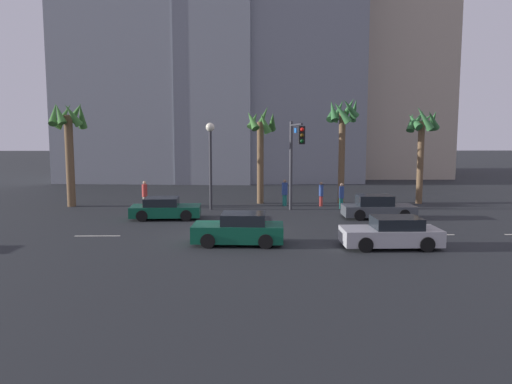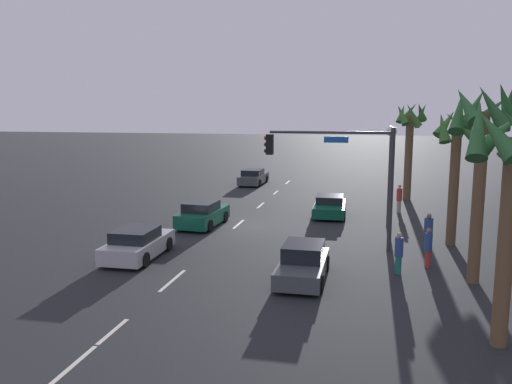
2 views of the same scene
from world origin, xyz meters
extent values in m
plane|color=#232628|center=(0.00, 0.00, 0.00)|extent=(220.00, 220.00, 0.00)
cube|color=silver|center=(-6.37, 0.00, 0.01)|extent=(2.18, 0.14, 0.01)
cube|color=silver|center=(-0.33, 0.00, 0.01)|extent=(2.31, 0.14, 0.01)
cube|color=silver|center=(9.69, 0.00, 0.01)|extent=(2.58, 0.14, 0.01)
cube|color=#474C51|center=(8.49, 4.80, 0.46)|extent=(4.11, 1.68, 0.61)
cube|color=black|center=(8.24, 4.80, 1.06)|extent=(1.97, 1.48, 0.59)
cylinder|color=black|center=(9.76, 5.59, 0.32)|extent=(0.64, 0.22, 0.64)
cylinder|color=black|center=(9.76, 4.01, 0.32)|extent=(0.64, 0.22, 0.64)
cylinder|color=black|center=(7.21, 5.58, 0.32)|extent=(0.64, 0.22, 0.64)
cylinder|color=black|center=(7.21, 4.00, 0.32)|extent=(0.64, 0.22, 0.64)
cube|color=#B7B7BC|center=(7.08, -2.62, 0.50)|extent=(4.21, 1.88, 0.69)
cube|color=black|center=(7.33, -2.61, 1.09)|extent=(2.03, 1.63, 0.49)
cylinder|color=black|center=(5.79, -3.50, 0.32)|extent=(0.64, 0.23, 0.64)
cylinder|color=black|center=(5.77, -1.77, 0.32)|extent=(0.64, 0.23, 0.64)
cylinder|color=black|center=(8.39, -3.46, 0.32)|extent=(0.64, 0.23, 0.64)
cylinder|color=black|center=(8.36, -1.74, 0.32)|extent=(0.64, 0.23, 0.64)
cube|color=#0F5138|center=(-3.84, 4.84, 0.46)|extent=(4.03, 2.00, 0.61)
cube|color=black|center=(-4.08, 4.83, 1.00)|extent=(1.97, 1.69, 0.47)
cylinder|color=black|center=(-2.65, 5.76, 0.32)|extent=(0.65, 0.25, 0.64)
cylinder|color=black|center=(-2.58, 4.02, 0.32)|extent=(0.65, 0.25, 0.64)
cylinder|color=black|center=(-5.10, 5.66, 0.32)|extent=(0.65, 0.25, 0.64)
cylinder|color=black|center=(-5.03, 3.92, 0.32)|extent=(0.65, 0.25, 0.64)
cube|color=#0F5138|center=(0.46, -1.85, 0.53)|extent=(4.12, 2.04, 0.75)
cube|color=black|center=(0.70, -1.86, 1.16)|extent=(2.02, 1.70, 0.50)
cylinder|color=black|center=(-0.84, -2.63, 0.32)|extent=(0.65, 0.26, 0.64)
cylinder|color=black|center=(-0.74, -0.92, 0.32)|extent=(0.65, 0.26, 0.64)
cylinder|color=black|center=(1.65, -2.77, 0.32)|extent=(0.65, 0.26, 0.64)
cylinder|color=black|center=(1.75, -1.06, 0.32)|extent=(0.65, 0.26, 0.64)
cylinder|color=#38383D|center=(3.66, 8.13, 2.82)|extent=(0.20, 0.20, 5.65)
cylinder|color=#38383D|center=(3.70, 5.35, 5.40)|extent=(0.20, 5.55, 0.12)
cube|color=black|center=(3.74, 2.58, 4.82)|extent=(0.32, 0.32, 0.95)
sphere|color=red|center=(3.74, 2.40, 5.12)|extent=(0.20, 0.20, 0.20)
sphere|color=#392605|center=(3.74, 2.40, 4.82)|extent=(0.20, 0.20, 0.20)
sphere|color=black|center=(3.74, 2.40, 4.52)|extent=(0.20, 0.20, 0.20)
cube|color=#1959B2|center=(3.69, 5.63, 5.08)|extent=(0.06, 1.10, 0.28)
cylinder|color=#2D2D33|center=(-1.48, 8.24, 2.50)|extent=(0.18, 0.18, 5.00)
sphere|color=#F2EACC|center=(-1.48, 8.24, 5.28)|extent=(0.56, 0.56, 0.56)
cylinder|color=#1E7266|center=(6.99, 8.39, 0.35)|extent=(0.35, 0.35, 0.71)
cylinder|color=#2D478C|center=(6.99, 8.39, 1.09)|extent=(0.46, 0.46, 0.77)
sphere|color=tan|center=(6.99, 8.39, 1.58)|extent=(0.21, 0.21, 0.21)
cylinder|color=#BF3833|center=(5.84, 9.61, 0.35)|extent=(0.24, 0.24, 0.69)
cylinder|color=#2D478C|center=(5.84, 9.61, 1.07)|extent=(0.32, 0.32, 0.75)
sphere|color=#8C664C|center=(5.84, 9.61, 1.55)|extent=(0.20, 0.20, 0.20)
cylinder|color=#B2A58C|center=(-5.89, 9.03, 0.37)|extent=(0.37, 0.37, 0.75)
cylinder|color=#BF3833|center=(-5.89, 9.03, 1.15)|extent=(0.49, 0.49, 0.82)
sphere|color=tan|center=(-5.89, 9.03, 1.67)|extent=(0.22, 0.22, 0.22)
cylinder|color=#1E7266|center=(3.40, 9.85, 0.38)|extent=(0.33, 0.33, 0.75)
cylinder|color=#2D478C|center=(3.40, 9.85, 1.16)|extent=(0.44, 0.44, 0.82)
sphere|color=#8C664C|center=(3.40, 9.85, 1.68)|extent=(0.22, 0.22, 0.22)
cylinder|color=brown|center=(12.89, 10.78, 2.85)|extent=(0.44, 0.44, 5.70)
cone|color=#2D6633|center=(13.65, 10.81, 5.79)|extent=(0.62, 1.44, 1.53)
cone|color=#2D6633|center=(13.23, 11.44, 5.73)|extent=(1.58, 1.19, 1.39)
cone|color=#2D6633|center=(12.86, 11.46, 5.84)|extent=(1.15, 0.61, 1.47)
cone|color=#2D6633|center=(12.28, 11.12, 5.67)|extent=(1.07, 1.32, 1.48)
cone|color=#2D6633|center=(12.25, 10.51, 5.73)|extent=(1.08, 1.53, 1.32)
cone|color=#2D6633|center=(12.74, 9.92, 5.91)|extent=(1.45, 0.78, 1.78)
cone|color=#2D6633|center=(13.42, 10.24, 5.80)|extent=(1.43, 1.41, 1.49)
cylinder|color=brown|center=(1.78, 11.07, 2.84)|extent=(0.46, 0.46, 5.68)
cone|color=#38702D|center=(2.61, 11.08, 5.72)|extent=(0.58, 1.64, 1.48)
cone|color=#38702D|center=(1.95, 11.97, 5.91)|extent=(1.34, 0.79, 1.91)
cone|color=#38702D|center=(1.32, 11.46, 5.79)|extent=(1.17, 1.23, 1.31)
cone|color=#38702D|center=(1.19, 10.64, 5.78)|extent=(1.24, 1.42, 1.49)
cone|color=#38702D|center=(2.04, 10.41, 5.59)|extent=(1.21, 0.92, 1.53)
cylinder|color=brown|center=(7.46, 11.08, 3.18)|extent=(0.44, 0.44, 6.35)
cone|color=#2D6633|center=(8.28, 11.16, 6.49)|extent=(0.70, 1.43, 1.70)
cone|color=#2D6633|center=(7.98, 11.64, 6.64)|extent=(1.32, 1.29, 1.60)
cone|color=#2D6633|center=(7.32, 11.88, 6.47)|extent=(1.25, 0.75, 1.71)
cone|color=#2D6633|center=(6.79, 11.37, 6.31)|extent=(1.09, 1.54, 1.40)
cone|color=#2D6633|center=(6.76, 10.85, 6.45)|extent=(0.89, 1.27, 1.57)
cone|color=#2D6633|center=(7.23, 10.27, 6.31)|extent=(1.54, 0.93, 1.69)
cone|color=#2D6633|center=(7.82, 10.41, 6.59)|extent=(1.55, 1.19, 1.48)
cylinder|color=brown|center=(-10.97, 9.83, 3.05)|extent=(0.55, 0.55, 6.09)
cone|color=#38702D|center=(-10.11, 9.94, 6.05)|extent=(0.72, 1.39, 1.79)
cone|color=#38702D|center=(-10.65, 10.49, 6.30)|extent=(1.48, 1.11, 1.49)
cone|color=#38702D|center=(-11.51, 10.58, 6.05)|extent=(1.49, 1.29, 1.87)
cone|color=#38702D|center=(-11.83, 9.74, 6.19)|extent=(0.71, 1.53, 1.72)
cone|color=#38702D|center=(-11.31, 9.26, 6.15)|extent=(1.20, 1.03, 1.45)
cone|color=#38702D|center=(-10.48, 9.21, 6.09)|extent=(1.41, 1.29, 1.62)
cube|color=#B2A38E|center=(12.04, 36.48, 14.77)|extent=(21.34, 16.55, 29.54)
cube|color=gray|center=(-8.03, 28.91, 17.27)|extent=(19.99, 11.73, 34.53)
cube|color=gray|center=(2.98, 30.35, 12.22)|extent=(18.41, 13.72, 24.44)
camera|label=1|loc=(0.87, -24.00, 5.00)|focal=35.40mm
camera|label=2|loc=(27.39, 7.18, 6.39)|focal=36.29mm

